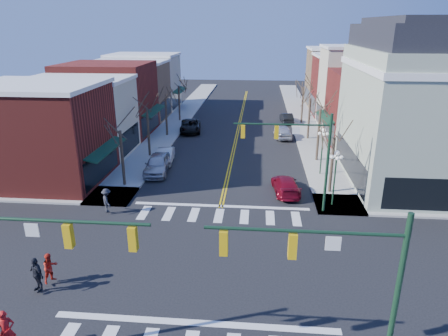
% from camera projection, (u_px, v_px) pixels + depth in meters
% --- Properties ---
extents(ground, '(160.00, 160.00, 0.00)m').
position_uv_depth(ground, '(208.00, 265.00, 22.34)').
color(ground, black).
rests_on(ground, ground).
extents(sidewalk_left, '(3.50, 70.00, 0.15)m').
position_uv_depth(sidewalk_left, '(149.00, 153.00, 41.79)').
color(sidewalk_left, '#9E9B93').
rests_on(sidewalk_left, ground).
extents(sidewalk_right, '(3.50, 70.00, 0.15)m').
position_uv_depth(sidewalk_right, '(319.00, 157.00, 40.34)').
color(sidewalk_right, '#9E9B93').
rests_on(sidewalk_right, ground).
extents(bldg_left_brick_a, '(10.00, 8.50, 8.00)m').
position_uv_depth(bldg_left_brick_a, '(41.00, 135.00, 33.29)').
color(bldg_left_brick_a, maroon).
rests_on(bldg_left_brick_a, ground).
extents(bldg_left_stucco_a, '(10.00, 7.00, 7.50)m').
position_uv_depth(bldg_left_stucco_a, '(81.00, 118.00, 40.64)').
color(bldg_left_stucco_a, beige).
rests_on(bldg_left_stucco_a, ground).
extents(bldg_left_brick_b, '(10.00, 9.00, 8.50)m').
position_uv_depth(bldg_left_brick_b, '(108.00, 99.00, 47.97)').
color(bldg_left_brick_b, maroon).
rests_on(bldg_left_brick_b, ground).
extents(bldg_left_tan, '(10.00, 7.50, 7.80)m').
position_uv_depth(bldg_left_tan, '(130.00, 92.00, 55.82)').
color(bldg_left_tan, '#90714F').
rests_on(bldg_left_tan, ground).
extents(bldg_left_stucco_b, '(10.00, 8.00, 8.20)m').
position_uv_depth(bldg_left_stucco_b, '(145.00, 83.00, 63.02)').
color(bldg_left_stucco_b, beige).
rests_on(bldg_left_stucco_b, ground).
extents(bldg_right_brick_a, '(10.00, 8.50, 8.00)m').
position_uv_depth(bldg_right_brick_a, '(377.00, 109.00, 43.84)').
color(bldg_right_brick_a, maroon).
rests_on(bldg_right_brick_a, ground).
extents(bldg_right_stucco, '(10.00, 7.00, 10.00)m').
position_uv_depth(bldg_right_stucco, '(361.00, 89.00, 50.77)').
color(bldg_right_stucco, beige).
rests_on(bldg_right_stucco, ground).
extents(bldg_right_brick_b, '(10.00, 8.00, 8.50)m').
position_uv_depth(bldg_right_brick_b, '(349.00, 86.00, 58.06)').
color(bldg_right_brick_b, maroon).
rests_on(bldg_right_brick_b, ground).
extents(bldg_right_tan, '(10.00, 8.00, 9.00)m').
position_uv_depth(bldg_right_tan, '(339.00, 78.00, 65.47)').
color(bldg_right_tan, '#90714F').
rests_on(bldg_right_tan, ground).
extents(victorian_corner, '(12.25, 14.25, 13.30)m').
position_uv_depth(victorian_corner, '(431.00, 104.00, 32.32)').
color(victorian_corner, '#98A48E').
rests_on(victorian_corner, ground).
extents(traffic_mast_near_left, '(6.60, 0.28, 7.20)m').
position_uv_depth(traffic_mast_near_left, '(27.00, 262.00, 14.27)').
color(traffic_mast_near_left, '#14331E').
rests_on(traffic_mast_near_left, ground).
extents(traffic_mast_near_right, '(6.60, 0.28, 7.20)m').
position_uv_depth(traffic_mast_near_right, '(342.00, 278.00, 13.35)').
color(traffic_mast_near_right, '#14331E').
rests_on(traffic_mast_near_right, ground).
extents(traffic_mast_far_right, '(6.60, 0.28, 7.20)m').
position_uv_depth(traffic_mast_far_right, '(301.00, 149.00, 27.23)').
color(traffic_mast_far_right, '#14331E').
rests_on(traffic_mast_far_right, ground).
extents(lamppost_corner, '(0.36, 0.36, 4.33)m').
position_uv_depth(lamppost_corner, '(335.00, 169.00, 28.63)').
color(lamppost_corner, '#14331E').
rests_on(lamppost_corner, ground).
extents(lamppost_midblock, '(0.36, 0.36, 4.33)m').
position_uv_depth(lamppost_midblock, '(322.00, 144.00, 34.72)').
color(lamppost_midblock, '#14331E').
rests_on(lamppost_midblock, ground).
extents(tree_left_a, '(0.24, 0.24, 4.76)m').
position_uv_depth(tree_left_a, '(122.00, 159.00, 32.55)').
color(tree_left_a, '#382B21').
rests_on(tree_left_a, ground).
extents(tree_left_b, '(0.24, 0.24, 5.04)m').
position_uv_depth(tree_left_b, '(148.00, 133.00, 40.00)').
color(tree_left_b, '#382B21').
rests_on(tree_left_b, ground).
extents(tree_left_c, '(0.24, 0.24, 4.55)m').
position_uv_depth(tree_left_c, '(166.00, 118.00, 47.58)').
color(tree_left_c, '#382B21').
rests_on(tree_left_c, ground).
extents(tree_left_d, '(0.24, 0.24, 4.90)m').
position_uv_depth(tree_left_d, '(179.00, 104.00, 55.02)').
color(tree_left_d, '#382B21').
rests_on(tree_left_d, ground).
extents(tree_right_a, '(0.24, 0.24, 4.62)m').
position_uv_depth(tree_right_a, '(332.00, 166.00, 31.18)').
color(tree_right_a, '#382B21').
rests_on(tree_right_a, ground).
extents(tree_right_b, '(0.24, 0.24, 5.18)m').
position_uv_depth(tree_right_b, '(318.00, 136.00, 38.58)').
color(tree_right_b, '#382B21').
rests_on(tree_right_b, ground).
extents(tree_right_c, '(0.24, 0.24, 4.83)m').
position_uv_depth(tree_right_c, '(309.00, 119.00, 46.14)').
color(tree_right_c, '#382B21').
rests_on(tree_right_c, ground).
extents(tree_right_d, '(0.24, 0.24, 4.97)m').
position_uv_depth(tree_right_d, '(302.00, 106.00, 53.62)').
color(tree_right_d, '#382B21').
rests_on(tree_right_d, ground).
extents(car_left_near, '(2.33, 5.13, 1.71)m').
position_uv_depth(car_left_near, '(158.00, 164.00, 36.02)').
color(car_left_near, '#B0B0B5').
rests_on(car_left_near, ground).
extents(car_left_mid, '(1.85, 4.22, 1.35)m').
position_uv_depth(car_left_mid, '(165.00, 156.00, 38.85)').
color(car_left_mid, silver).
rests_on(car_left_mid, ground).
extents(car_left_far, '(3.14, 5.64, 1.49)m').
position_uv_depth(car_left_far, '(190.00, 126.00, 50.04)').
color(car_left_far, black).
rests_on(car_left_far, ground).
extents(car_right_near, '(2.37, 4.77, 1.33)m').
position_uv_depth(car_right_near, '(286.00, 185.00, 31.78)').
color(car_right_near, maroon).
rests_on(car_right_near, ground).
extents(car_right_mid, '(2.20, 4.67, 1.54)m').
position_uv_depth(car_right_mid, '(283.00, 131.00, 47.34)').
color(car_right_mid, silver).
rests_on(car_right_mid, ground).
extents(car_right_far, '(1.82, 4.22, 1.35)m').
position_uv_depth(car_right_far, '(287.00, 118.00, 54.69)').
color(car_right_far, black).
rests_on(car_right_far, ground).
extents(pedestrian_red_a, '(0.80, 0.74, 1.83)m').
position_uv_depth(pedestrian_red_a, '(6.00, 331.00, 16.07)').
color(pedestrian_red_a, red).
rests_on(pedestrian_red_a, sidewalk_left).
extents(pedestrian_red_b, '(0.94, 0.99, 1.63)m').
position_uv_depth(pedestrian_red_b, '(50.00, 268.00, 20.44)').
color(pedestrian_red_b, red).
rests_on(pedestrian_red_b, sidewalk_left).
extents(pedestrian_dark_a, '(1.15, 0.94, 1.84)m').
position_uv_depth(pedestrian_dark_a, '(37.00, 274.00, 19.74)').
color(pedestrian_dark_a, black).
rests_on(pedestrian_dark_a, sidewalk_left).
extents(pedestrian_dark_b, '(1.20, 1.31, 1.76)m').
position_uv_depth(pedestrian_dark_b, '(107.00, 200.00, 28.12)').
color(pedestrian_dark_b, black).
rests_on(pedestrian_dark_b, sidewalk_left).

